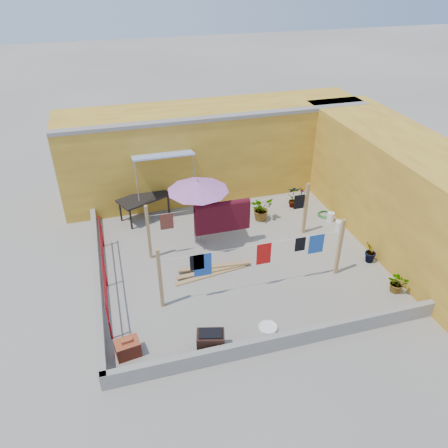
# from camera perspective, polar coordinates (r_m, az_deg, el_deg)

# --- Properties ---
(ground) EXTENTS (80.00, 80.00, 0.00)m
(ground) POSITION_cam_1_polar(r_m,az_deg,el_deg) (13.18, 1.82, -4.59)
(ground) COLOR #9E998E
(ground) RESTS_ON ground
(wall_back) EXTENTS (11.00, 3.27, 3.21)m
(wall_back) POSITION_cam_1_polar(r_m,az_deg,el_deg) (16.45, -1.38, 9.74)
(wall_back) COLOR gold
(wall_back) RESTS_ON ground
(wall_right) EXTENTS (2.40, 9.00, 3.20)m
(wall_right) POSITION_cam_1_polar(r_m,az_deg,el_deg) (14.57, 21.89, 4.17)
(wall_right) COLOR gold
(wall_right) RESTS_ON ground
(parapet_front) EXTENTS (8.30, 0.16, 0.44)m
(parapet_front) POSITION_cam_1_polar(r_m,az_deg,el_deg) (10.55, 7.89, -14.84)
(parapet_front) COLOR gray
(parapet_front) RESTS_ON ground
(parapet_left) EXTENTS (0.16, 7.30, 0.44)m
(parapet_left) POSITION_cam_1_polar(r_m,az_deg,el_deg) (12.65, -16.20, -6.65)
(parapet_left) COLOR gray
(parapet_left) RESTS_ON ground
(red_railing) EXTENTS (0.05, 4.20, 1.10)m
(red_railing) POSITION_cam_1_polar(r_m,az_deg,el_deg) (12.18, -15.44, -5.23)
(red_railing) COLOR #A11016
(red_railing) RESTS_ON ground
(clothesline_rig) EXTENTS (5.09, 2.35, 1.80)m
(clothesline_rig) POSITION_cam_1_polar(r_m,az_deg,el_deg) (12.97, 0.30, 0.27)
(clothesline_rig) COLOR tan
(clothesline_rig) RESTS_ON ground
(patio_umbrella) EXTENTS (1.99, 1.99, 2.22)m
(patio_umbrella) POSITION_cam_1_polar(r_m,az_deg,el_deg) (12.89, -3.43, 4.91)
(patio_umbrella) COLOR gray
(patio_umbrella) RESTS_ON ground
(outdoor_table) EXTENTS (1.91, 1.49, 0.80)m
(outdoor_table) POSITION_cam_1_polar(r_m,az_deg,el_deg) (15.08, -10.42, 3.24)
(outdoor_table) COLOR black
(outdoor_table) RESTS_ON ground
(brick_stack) EXTENTS (0.60, 0.48, 0.48)m
(brick_stack) POSITION_cam_1_polar(r_m,az_deg,el_deg) (10.55, -12.46, -15.53)
(brick_stack) COLOR #9E3824
(brick_stack) RESTS_ON ground
(lumber_pile) EXTENTS (2.28, 0.63, 0.14)m
(lumber_pile) POSITION_cam_1_polar(r_m,az_deg,el_deg) (12.63, -1.50, -6.08)
(lumber_pile) COLOR tan
(lumber_pile) RESTS_ON ground
(brazier) EXTENTS (0.72, 0.57, 0.57)m
(brazier) POSITION_cam_1_polar(r_m,az_deg,el_deg) (10.35, -1.75, -15.12)
(brazier) COLOR black
(brazier) RESTS_ON ground
(white_basin) EXTENTS (0.48, 0.48, 0.08)m
(white_basin) POSITION_cam_1_polar(r_m,az_deg,el_deg) (11.04, 5.77, -13.29)
(white_basin) COLOR white
(white_basin) RESTS_ON ground
(water_jug_a) EXTENTS (0.23, 0.23, 0.37)m
(water_jug_a) POSITION_cam_1_polar(r_m,az_deg,el_deg) (14.93, 14.74, -0.17)
(water_jug_a) COLOR white
(water_jug_a) RESTS_ON ground
(water_jug_b) EXTENTS (0.24, 0.24, 0.38)m
(water_jug_b) POSITION_cam_1_polar(r_m,az_deg,el_deg) (15.33, 13.75, 0.92)
(water_jug_b) COLOR white
(water_jug_b) RESTS_ON ground
(green_hose) EXTENTS (0.52, 0.52, 0.08)m
(green_hose) POSITION_cam_1_polar(r_m,az_deg,el_deg) (15.69, 13.03, 1.23)
(green_hose) COLOR #197028
(green_hose) RESTS_ON ground
(plant_back_a) EXTENTS (0.95, 0.89, 0.85)m
(plant_back_a) POSITION_cam_1_polar(r_m,az_deg,el_deg) (14.93, 4.89, 2.07)
(plant_back_a) COLOR #175217
(plant_back_a) RESTS_ON ground
(plant_back_b) EXTENTS (0.38, 0.38, 0.62)m
(plant_back_b) POSITION_cam_1_polar(r_m,az_deg,el_deg) (16.18, 10.07, 3.71)
(plant_back_b) COLOR #175217
(plant_back_b) RESTS_ON ground
(plant_right_a) EXTENTS (0.52, 0.43, 0.86)m
(plant_right_a) POSITION_cam_1_polar(r_m,az_deg,el_deg) (15.80, 9.02, 3.59)
(plant_right_a) COLOR #175217
(plant_right_a) RESTS_ON ground
(plant_right_b) EXTENTS (0.51, 0.51, 0.73)m
(plant_right_b) POSITION_cam_1_polar(r_m,az_deg,el_deg) (13.54, 18.59, -3.49)
(plant_right_b) COLOR #175217
(plant_right_b) RESTS_ON ground
(plant_right_c) EXTENTS (0.71, 0.70, 0.60)m
(plant_right_c) POSITION_cam_1_polar(r_m,az_deg,el_deg) (12.73, 21.75, -7.12)
(plant_right_c) COLOR #175217
(plant_right_c) RESTS_ON ground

